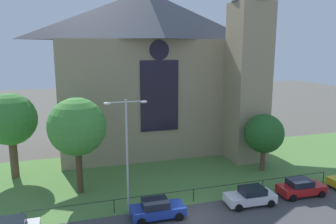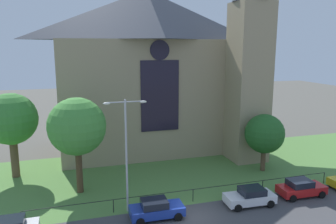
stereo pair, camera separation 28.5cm
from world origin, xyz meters
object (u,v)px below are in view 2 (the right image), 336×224
object	(u,v)px
church_building	(155,70)
streetlamp_near	(126,143)
tree_left_near	(77,127)
tree_left_far	(11,120)
parked_car_blue	(156,209)
parked_car_white	(250,196)
parked_car_red	(301,188)
tree_right_near	(265,134)

from	to	relation	value
church_building	streetlamp_near	world-z (taller)	church_building
tree_left_near	tree_left_far	xyz separation A→B (m)	(-6.21, 5.72, -0.16)
church_building	parked_car_blue	bearing A→B (deg)	-104.10
parked_car_white	parked_car_red	bearing A→B (deg)	-175.18
parked_car_white	parked_car_blue	bearing A→B (deg)	1.21
tree_left_near	tree_left_far	bearing A→B (deg)	137.38
streetlamp_near	parked_car_blue	distance (m)	5.65
streetlamp_near	parked_car_red	xyz separation A→B (m)	(15.36, -1.60, -5.02)
tree_right_near	parked_car_red	bearing A→B (deg)	-91.83
parked_car_white	tree_left_far	bearing A→B (deg)	-29.83
parked_car_blue	parked_car_red	xyz separation A→B (m)	(13.40, 0.10, 0.00)
church_building	tree_right_near	size ratio (longest dim) A/B	4.20
tree_right_near	tree_left_near	bearing A→B (deg)	-179.99
streetlamp_near	tree_left_near	bearing A→B (deg)	126.19
tree_right_near	streetlamp_near	size ratio (longest dim) A/B	0.67
tree_left_near	tree_left_far	distance (m)	8.44
tree_left_near	church_building	bearing A→B (deg)	48.65
parked_car_red	parked_car_blue	bearing A→B (deg)	-177.90
parked_car_red	parked_car_white	bearing A→B (deg)	-175.72
tree_left_near	parked_car_white	bearing A→B (deg)	-26.18
tree_left_near	parked_car_red	distance (m)	20.72
parked_car_white	tree_left_near	bearing A→B (deg)	-23.98
streetlamp_near	parked_car_red	distance (m)	16.24
parked_car_white	church_building	bearing A→B (deg)	-76.49
tree_left_far	parked_car_blue	world-z (taller)	tree_left_far
tree_left_near	streetlamp_near	bearing A→B (deg)	-53.81
tree_left_far	parked_car_red	distance (m)	28.43
tree_right_near	tree_left_far	world-z (taller)	tree_left_far
streetlamp_near	parked_car_blue	bearing A→B (deg)	-41.03
tree_right_near	streetlamp_near	distance (m)	16.40
parked_car_blue	parked_car_red	world-z (taller)	same
church_building	streetlamp_near	xyz separation A→B (m)	(-6.47, -16.28, -4.51)
tree_left_far	parked_car_red	bearing A→B (deg)	-25.88
parked_car_blue	church_building	bearing A→B (deg)	76.98
church_building	parked_car_blue	distance (m)	20.84
parked_car_blue	streetlamp_near	bearing A→B (deg)	140.04
church_building	parked_car_blue	xyz separation A→B (m)	(-4.51, -17.98, -9.53)
church_building	tree_left_far	xyz separation A→B (m)	(-16.25, -5.69, -4.26)
church_building	streetlamp_near	bearing A→B (deg)	-111.67
streetlamp_near	parked_car_red	world-z (taller)	streetlamp_near
church_building	parked_car_red	bearing A→B (deg)	-63.57
tree_left_near	tree_right_near	bearing A→B (deg)	0.01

